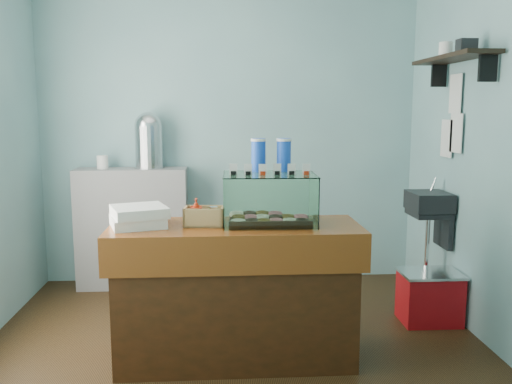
{
  "coord_description": "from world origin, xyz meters",
  "views": [
    {
      "loc": [
        -0.1,
        -3.63,
        1.63
      ],
      "look_at": [
        0.14,
        -0.15,
        1.1
      ],
      "focal_mm": 38.0,
      "sensor_mm": 36.0,
      "label": 1
    }
  ],
  "objects": [
    {
      "name": "display_case",
      "position": [
        0.22,
        -0.18,
        1.07
      ],
      "size": [
        0.6,
        0.45,
        0.54
      ],
      "rotation": [
        0.0,
        0.0,
        -0.03
      ],
      "color": "#331A0F",
      "rests_on": "counter"
    },
    {
      "name": "pastry_boxes",
      "position": [
        -0.61,
        -0.24,
        0.96
      ],
      "size": [
        0.42,
        0.41,
        0.13
      ],
      "rotation": [
        0.0,
        0.0,
        0.29
      ],
      "color": "white",
      "rests_on": "counter"
    },
    {
      "name": "condiment_crate",
      "position": [
        -0.2,
        -0.25,
        0.96
      ],
      "size": [
        0.26,
        0.17,
        0.18
      ],
      "rotation": [
        0.0,
        0.0,
        -0.1
      ],
      "color": "tan",
      "rests_on": "counter"
    },
    {
      "name": "coffee_urn",
      "position": [
        -0.73,
        1.33,
        1.37
      ],
      "size": [
        0.28,
        0.28,
        0.51
      ],
      "color": "silver",
      "rests_on": "back_shelf"
    },
    {
      "name": "ground",
      "position": [
        0.0,
        0.0,
        0.0
      ],
      "size": [
        3.5,
        3.5,
        0.0
      ],
      "primitive_type": "plane",
      "color": "black",
      "rests_on": "ground"
    },
    {
      "name": "back_shelf",
      "position": [
        -0.9,
        1.32,
        0.55
      ],
      "size": [
        1.0,
        0.32,
        1.1
      ],
      "primitive_type": "cube",
      "color": "gray",
      "rests_on": "ground"
    },
    {
      "name": "room_shell",
      "position": [
        0.03,
        0.01,
        1.71
      ],
      "size": [
        3.54,
        3.04,
        2.82
      ],
      "color": "#709AA4",
      "rests_on": "ground"
    },
    {
      "name": "red_cooler",
      "position": [
        1.51,
        0.27,
        0.2
      ],
      "size": [
        0.46,
        0.35,
        0.4
      ],
      "rotation": [
        0.0,
        0.0,
        -0.01
      ],
      "color": "red",
      "rests_on": "ground"
    },
    {
      "name": "counter",
      "position": [
        0.0,
        -0.25,
        0.46
      ],
      "size": [
        1.6,
        0.6,
        0.9
      ],
      "color": "#48210D",
      "rests_on": "ground"
    }
  ]
}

